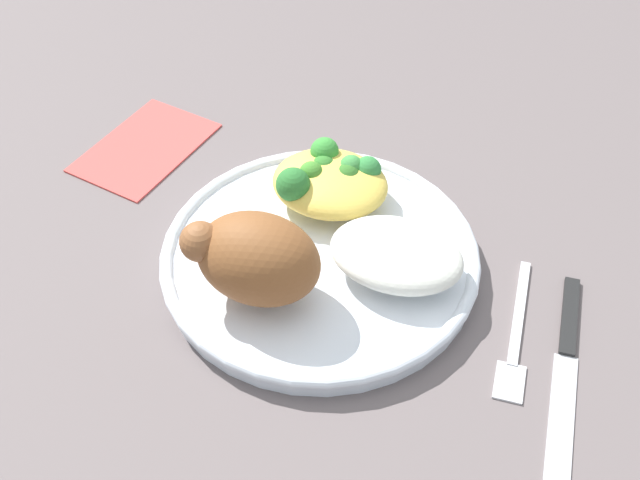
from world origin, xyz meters
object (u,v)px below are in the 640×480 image
object	(u,v)px
rice_pile	(397,252)
fork	(516,335)
plate	(320,257)
roasted_chicken	(255,258)
mac_cheese_with_broccoli	(329,180)
napkin	(145,147)
knife	(567,353)

from	to	relation	value
rice_pile	fork	bearing A→B (deg)	168.31
plate	roasted_chicken	world-z (taller)	roasted_chicken
rice_pile	mac_cheese_with_broccoli	distance (m)	0.10
plate	napkin	size ratio (longest dim) A/B	1.97
mac_cheese_with_broccoli	napkin	bearing A→B (deg)	-7.02
rice_pile	fork	distance (m)	0.11
knife	napkin	distance (m)	0.44
rice_pile	knife	world-z (taller)	rice_pile
rice_pile	mac_cheese_with_broccoli	world-z (taller)	mac_cheese_with_broccoli
plate	fork	size ratio (longest dim) A/B	1.88
plate	rice_pile	distance (m)	0.07
rice_pile	fork	size ratio (longest dim) A/B	0.76
fork	knife	size ratio (longest dim) A/B	0.75
rice_pile	napkin	world-z (taller)	rice_pile
mac_cheese_with_broccoli	napkin	world-z (taller)	mac_cheese_with_broccoli
napkin	knife	bearing A→B (deg)	165.29
knife	fork	bearing A→B (deg)	-6.54
mac_cheese_with_broccoli	roasted_chicken	bearing A→B (deg)	82.56
rice_pile	napkin	size ratio (longest dim) A/B	0.80
plate	napkin	bearing A→B (deg)	-22.26
roasted_chicken	plate	bearing A→B (deg)	-117.74
mac_cheese_with_broccoli	fork	bearing A→B (deg)	155.87
roasted_chicken	fork	distance (m)	0.21
roasted_chicken	napkin	xyz separation A→B (m)	(0.19, -0.15, -0.06)
fork	napkin	world-z (taller)	fork
rice_pile	fork	xyz separation A→B (m)	(-0.11, 0.02, -0.03)
roasted_chicken	napkin	distance (m)	0.25
mac_cheese_with_broccoli	plate	bearing A→B (deg)	103.04
plate	fork	world-z (taller)	plate
knife	napkin	bearing A→B (deg)	-14.71
plate	napkin	distance (m)	0.24
roasted_chicken	knife	xyz separation A→B (m)	(-0.24, -0.04, -0.05)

